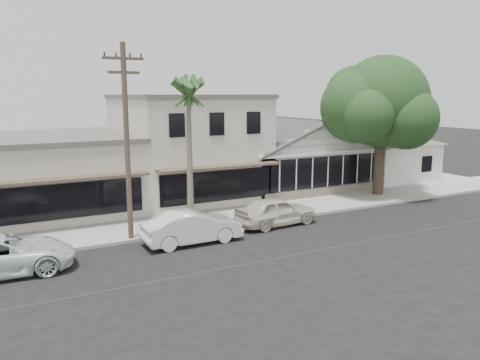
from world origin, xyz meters
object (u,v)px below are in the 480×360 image
car_0 (276,211)px  shade_tree (378,105)px  utility_pole (127,139)px  car_1 (192,227)px  car_2 (0,255)px

car_0 → shade_tree: shade_tree is taller
utility_pole → car_1: size_ratio=1.97×
shade_tree → car_0: bearing=-162.4°
car_2 → utility_pole: bearing=-70.7°
shade_tree → car_1: bearing=-165.4°
utility_pole → car_2: 7.02m
utility_pole → car_2: utility_pole is taller
car_0 → shade_tree: bearing=-76.4°
utility_pole → shade_tree: shade_tree is taller
car_0 → car_2: car_0 is taller
car_1 → car_0: bearing=-81.9°
utility_pole → car_0: (7.43, -0.87, -4.03)m
car_2 → car_1: bearing=-87.5°
car_0 → shade_tree: size_ratio=0.48×
car_0 → car_1: size_ratio=0.97×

